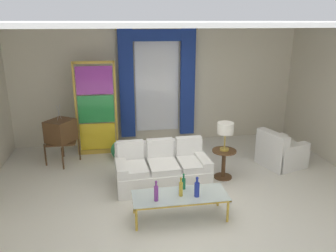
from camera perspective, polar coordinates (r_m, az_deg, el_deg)
The scene contains 16 objects.
ground_plane at distance 6.30m, azimuth 2.12°, elevation -11.57°, with size 16.00×16.00×0.00m, color silver.
wall_rear at distance 8.67m, azimuth -1.87°, elevation 7.10°, with size 8.00×0.12×3.00m, color beige.
ceiling_slab at distance 6.30m, azimuth 0.91°, elevation 17.13°, with size 8.00×7.60×0.04m, color white.
curtained_window at distance 8.46m, azimuth -1.82°, elevation 8.50°, with size 2.00×0.17×2.70m.
couch_white_long at distance 6.57m, azimuth -1.08°, elevation -7.28°, with size 1.79×0.98×0.86m.
coffee_table at distance 5.47m, azimuth 2.04°, elevation -11.86°, with size 1.52×0.58×0.41m.
bottle_blue_decanter at distance 5.58m, azimuth 2.66°, elevation -9.60°, with size 0.06×0.06×0.28m.
bottle_crystal_tall at distance 5.36m, azimuth 4.92°, elevation -10.52°, with size 0.08×0.08×0.34m.
bottle_amber_squat at distance 5.23m, azimuth -2.02°, elevation -11.20°, with size 0.07×0.07×0.34m.
bottle_ruby_flask at distance 5.36m, azimuth 2.19°, elevation -10.51°, with size 0.06×0.06×0.32m.
vintage_tv at distance 7.72m, azimuth -17.73°, elevation -0.95°, with size 0.75×0.77×1.35m.
armchair_white at distance 7.76m, azimuth 18.41°, elevation -4.38°, with size 1.02×1.01×0.80m.
stained_glass_divider at distance 7.96m, azimuth -12.05°, elevation 2.52°, with size 0.95×0.05×2.20m.
peacock_figurine at distance 7.75m, azimuth -8.03°, elevation -4.20°, with size 0.44×0.60×0.50m.
round_side_table at distance 6.88m, azimuth 9.41°, elevation -5.92°, with size 0.48×0.48×0.59m.
table_lamp_brass at distance 6.64m, azimuth 9.70°, elevation -0.58°, with size 0.32×0.32×0.57m.
Camera 1 is at (-1.14, -5.39, 3.05)m, focal length 35.99 mm.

